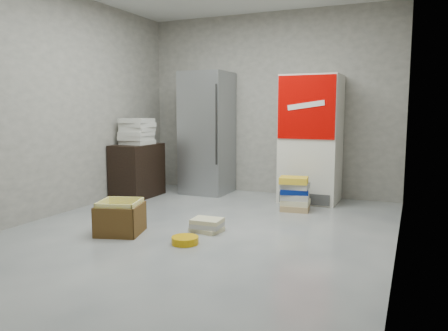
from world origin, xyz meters
TOP-DOWN VIEW (x-y plane):
  - ground at (0.00, 0.00)m, footprint 5.00×5.00m
  - room_shell at (0.00, 0.00)m, footprint 4.04×5.04m
  - steel_fridge at (-0.90, 2.13)m, footprint 0.70×0.72m
  - coke_cooler at (0.75, 2.12)m, footprint 0.80×0.73m
  - wood_shelf at (-1.73, 1.40)m, footprint 0.50×0.80m
  - supply_box_stack at (-1.72, 1.40)m, footprint 0.44×0.44m
  - phonebook_stack_main at (0.70, 1.44)m, footprint 0.42×0.36m
  - phonebook_stack_side at (0.08, 0.08)m, footprint 0.36×0.30m
  - cardboard_box at (-0.73, -0.36)m, footprint 0.55×0.55m
  - bucket_lid at (0.08, -0.40)m, footprint 0.35×0.35m

SIDE VIEW (x-z plane):
  - ground at x=0.00m, z-range 0.00..0.00m
  - bucket_lid at x=0.08m, z-range 0.00..0.07m
  - phonebook_stack_side at x=0.08m, z-range 0.00..0.14m
  - cardboard_box at x=-0.73m, z-range -0.03..0.33m
  - phonebook_stack_main at x=0.70m, z-range 0.00..0.45m
  - wood_shelf at x=-1.73m, z-range 0.00..0.80m
  - coke_cooler at x=0.75m, z-range 0.00..1.80m
  - steel_fridge at x=-0.90m, z-range 0.00..1.90m
  - supply_box_stack at x=-1.72m, z-range 0.80..1.19m
  - room_shell at x=0.00m, z-range 0.39..3.21m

